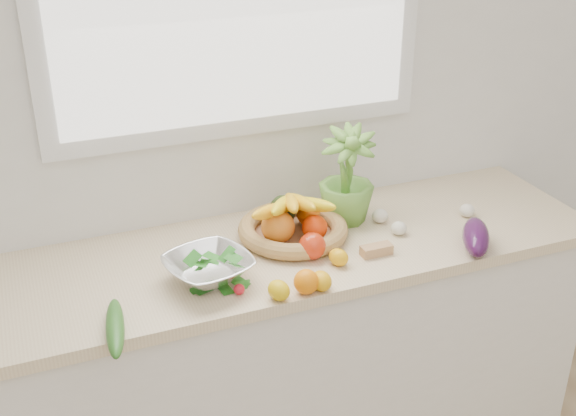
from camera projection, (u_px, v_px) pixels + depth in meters
name	position (u px, v px, depth m)	size (l,w,h in m)	color
back_wall	(238.00, 90.00, 2.40)	(4.50, 0.02, 2.70)	white
counter_cabinet	(273.00, 365.00, 2.55)	(2.20, 0.58, 0.86)	silver
countertop	(272.00, 255.00, 2.36)	(2.24, 0.62, 0.04)	beige
orange_loose	(306.00, 282.00, 2.10)	(0.07, 0.07, 0.07)	orange
lemon_a	(279.00, 290.00, 2.07)	(0.06, 0.07, 0.06)	#E4B70C
lemon_b	(321.00, 281.00, 2.12)	(0.06, 0.07, 0.06)	#E6A20C
lemon_c	(339.00, 257.00, 2.25)	(0.05, 0.07, 0.05)	#EDA60C
apple	(312.00, 246.00, 2.28)	(0.09, 0.09, 0.09)	red
ginger	(376.00, 250.00, 2.31)	(0.10, 0.04, 0.03)	tan
garlic_a	(467.00, 210.00, 2.55)	(0.05, 0.05, 0.05)	silver
garlic_b	(380.00, 216.00, 2.51)	(0.06, 0.06, 0.05)	silver
garlic_c	(399.00, 228.00, 2.43)	(0.05, 0.05, 0.05)	white
eggplant	(476.00, 237.00, 2.33)	(0.09, 0.23, 0.09)	#340F38
cucumber	(115.00, 327.00, 1.92)	(0.05, 0.27, 0.05)	#285B1A
radish	(239.00, 289.00, 2.10)	(0.03, 0.03, 0.03)	red
potted_herb	(347.00, 176.00, 2.46)	(0.19, 0.19, 0.34)	#629C38
fruit_basket	(292.00, 224.00, 2.39)	(0.46, 0.46, 0.19)	#AB704C
colander_with_spinach	(208.00, 263.00, 2.14)	(0.31, 0.31, 0.13)	silver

